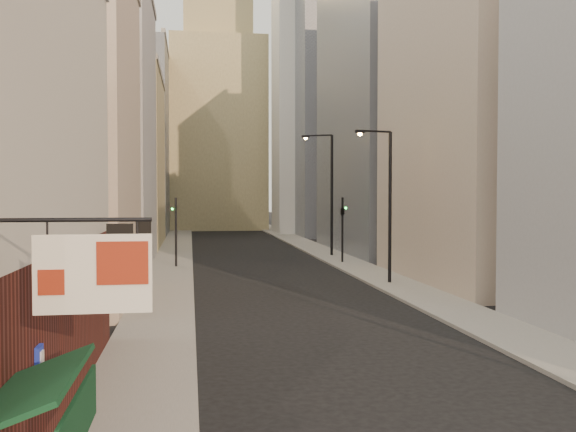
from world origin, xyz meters
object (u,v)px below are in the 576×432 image
object	(u,v)px
clock_tower	(217,112)
streetlamp_mid	(387,197)
traffic_light_left	(176,221)
traffic_light_right	(342,215)
white_tower	(305,93)
streetlamp_far	(329,187)

from	to	relation	value
clock_tower	streetlamp_mid	xyz separation A→B (m)	(7.00, -62.56, -12.56)
streetlamp_mid	traffic_light_left	world-z (taller)	streetlamp_mid
traffic_light_left	traffic_light_right	bearing A→B (deg)	166.39
streetlamp_mid	white_tower	bearing A→B (deg)	72.65
clock_tower	traffic_light_left	bearing A→B (deg)	-95.64
streetlamp_mid	traffic_light_left	bearing A→B (deg)	127.37
clock_tower	traffic_light_right	xyz separation A→B (m)	(7.14, -51.24, -13.92)
streetlamp_far	traffic_light_left	world-z (taller)	streetlamp_far
clock_tower	traffic_light_left	size ratio (longest dim) A/B	8.98
white_tower	traffic_light_right	bearing A→B (deg)	-95.92
clock_tower	traffic_light_right	bearing A→B (deg)	-82.07
streetlamp_mid	streetlamp_far	bearing A→B (deg)	76.36
streetlamp_far	traffic_light_left	distance (m)	14.37
white_tower	streetlamp_mid	xyz separation A→B (m)	(-4.00, -48.56, -13.53)
streetlamp_mid	traffic_light_right	distance (m)	11.40
white_tower	streetlamp_mid	size ratio (longest dim) A/B	4.67
clock_tower	traffic_light_right	distance (m)	53.58
white_tower	streetlamp_far	world-z (taller)	white_tower
clock_tower	traffic_light_left	xyz separation A→B (m)	(-5.17, -52.35, -14.26)
traffic_light_left	traffic_light_right	size ratio (longest dim) A/B	1.00
streetlamp_far	traffic_light_right	xyz separation A→B (m)	(-0.16, -5.59, -2.13)
white_tower	traffic_light_left	world-z (taller)	white_tower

